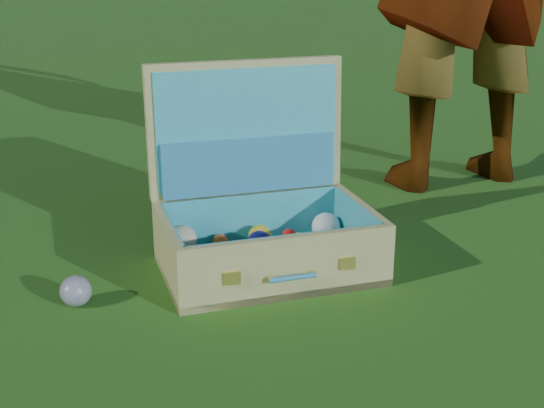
{
  "coord_description": "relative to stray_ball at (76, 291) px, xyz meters",
  "views": [
    {
      "loc": [
        0.17,
        -1.63,
        0.78
      ],
      "look_at": [
        -0.07,
        0.15,
        0.15
      ],
      "focal_mm": 50.0,
      "sensor_mm": 36.0,
      "label": 1
    }
  ],
  "objects": [
    {
      "name": "ground",
      "position": [
        0.47,
        0.16,
        -0.04
      ],
      "size": [
        60.0,
        60.0,
        0.0
      ],
      "primitive_type": "plane",
      "color": "#215114",
      "rests_on": "ground"
    },
    {
      "name": "suitcase",
      "position": [
        0.38,
        0.3,
        0.1
      ],
      "size": [
        0.63,
        0.57,
        0.5
      ],
      "rotation": [
        0.0,
        0.0,
        0.44
      ],
      "color": "tan",
      "rests_on": "ground"
    },
    {
      "name": "stray_ball",
      "position": [
        0.0,
        0.0,
        0.0
      ],
      "size": [
        0.07,
        0.07,
        0.07
      ],
      "primitive_type": "sphere",
      "color": "#385D93",
      "rests_on": "ground"
    }
  ]
}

